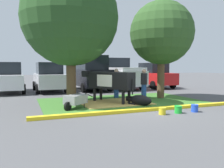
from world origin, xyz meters
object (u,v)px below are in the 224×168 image
Objects in this scene: calf_lying at (140,100)px; wheelbarrow at (75,100)px; bucket_green at (178,109)px; cow_holstein at (110,81)px; bucket_yellow at (162,111)px; shade_tree_right at (162,33)px; sedan_silver at (49,77)px; pickup_truck_black at (119,74)px; bucket_blue at (195,108)px; hatchback_white at (8,78)px; person_handler at (144,84)px; person_visitor_near at (116,82)px; shade_tree_left at (70,18)px; suv_black at (90,73)px; sedan_red at (153,75)px.

calf_lying is 2.91m from wheelbarrow.
cow_holstein is at bearing 114.60° from bucket_green.
wheelbarrow is at bearing 140.74° from bucket_yellow.
sedan_silver is (-5.36, 5.75, -2.57)m from shade_tree_right.
bucket_blue is at bearing -95.92° from pickup_truck_black.
hatchback_white is 1.00× the size of sedan_silver.
bucket_green is at bearing -96.57° from person_handler.
pickup_truck_black reaches higher than person_visitor_near.
bucket_yellow is 0.06× the size of sedan_silver.
shade_tree_left is 6.62m from sedan_silver.
pickup_truck_black is at bearing 0.95° from hatchback_white.
suv_black is 5.44m from sedan_red.
shade_tree_left is 3.82× the size of person_handler.
cow_holstein is 4.15m from bucket_blue.
person_handler is 5.55× the size of bucket_blue.
pickup_truck_black is at bearing 77.99° from person_handler.
hatchback_white is (-2.88, 7.44, 0.60)m from wheelbarrow.
bucket_blue is 9.58m from suv_black.
person_visitor_near is at bearing -137.86° from sedan_red.
sedan_silver reaches higher than calf_lying.
shade_tree_left is 4.28m from person_visitor_near.
sedan_silver is (-3.16, 7.44, 0.75)m from calf_lying.
bucket_green is at bearing -68.64° from sedan_silver.
cow_holstein is (1.82, -0.25, -2.89)m from shade_tree_left.
shade_tree_right is 4.05m from cow_holstein.
sedan_silver is (-4.45, 9.51, 0.83)m from bucket_blue.
cow_holstein is 7.98m from hatchback_white.
shade_tree_right is at bearing -117.70° from sedan_red.
person_visitor_near is at bearing 97.26° from bucket_green.
pickup_truck_black is at bearing 73.48° from calf_lying.
pickup_truck_black is at bearing 84.08° from bucket_blue.
shade_tree_right reaches higher than person_handler.
sedan_silver is at bearing 115.07° from bucket_blue.
person_visitor_near is at bearing -114.75° from pickup_truck_black.
sedan_silver reaches higher than bucket_blue.
wheelbarrow is at bearing -138.34° from sedan_red.
bucket_green is 10.58m from sedan_red.
hatchback_white is 2.63m from sedan_silver.
bucket_blue is 0.07× the size of sedan_silver.
wheelbarrow is at bearing -163.81° from shade_tree_right.
hatchback_white is (-4.80, 6.37, -0.09)m from cow_holstein.
sedan_red is (6.18, 6.14, -0.09)m from cow_holstein.
shade_tree_left is at bearing -143.64° from sedan_red.
bucket_yellow is (-0.15, -2.03, -0.10)m from calf_lying.
suv_black is at bearing 90.40° from bucket_yellow.
shade_tree_right reaches higher than person_visitor_near.
shade_tree_left reaches higher than suv_black.
shade_tree_left is at bearing 126.50° from bucket_yellow.
calf_lying is 0.24× the size of pickup_truck_black.
person_visitor_near is 0.37× the size of sedan_silver.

